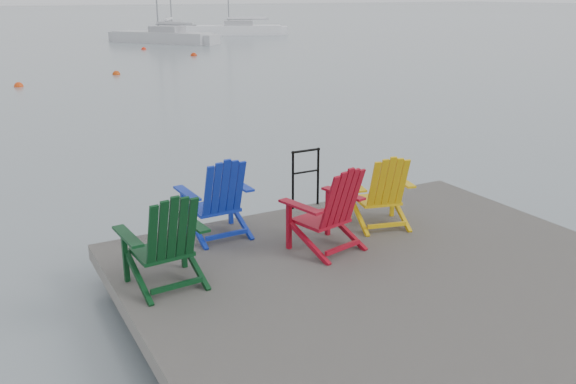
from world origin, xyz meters
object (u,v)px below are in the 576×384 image
buoy_b (116,75)px  buoy_d (194,56)px  sailboat_near (164,38)px  chair_yellow (382,190)px  buoy_c (144,50)px  handrail (306,172)px  chair_red (329,208)px  chair_blue (218,197)px  chair_green (166,239)px  sailboat_mid (171,31)px  sailboat_far (234,31)px  buoy_a (19,87)px

buoy_b → buoy_d: buoy_d is taller
buoy_d → sailboat_near: bearing=81.8°
chair_yellow → buoy_c: bearing=93.2°
handrail → buoy_c: (6.99, 33.66, -1.04)m
buoy_b → buoy_c: size_ratio=1.09×
chair_red → buoy_d: 30.96m
sailboat_near → chair_blue: bearing=-142.3°
chair_green → buoy_c: (9.68, 35.24, -1.06)m
chair_yellow → chair_green: bearing=-159.9°
chair_yellow → buoy_c: (6.49, 34.89, -1.03)m
handrail → buoy_c: size_ratio=2.69×
chair_blue → chair_yellow: 2.25m
chair_green → chair_blue: bearing=41.9°
sailboat_near → buoy_d: bearing=-134.0°
handrail → sailboat_mid: sailboat_mid is taller
chair_blue → chair_green: bearing=-136.0°
chair_green → buoy_b: bearing=74.0°
handrail → chair_blue: chair_blue is taller
sailboat_far → buoy_c: sailboat_far is taller
buoy_a → buoy_b: bearing=23.9°
chair_green → chair_yellow: 3.21m
chair_blue → buoy_c: chair_blue is taller
chair_yellow → sailboat_near: sailboat_near is taller
chair_red → sailboat_mid: bearing=60.9°
handrail → chair_yellow: chair_yellow is taller
chair_blue → buoy_b: 22.19m
handrail → buoy_a: 19.54m
handrail → buoy_b: size_ratio=2.47×
chair_yellow → buoy_a: 20.82m
sailboat_far → chair_green: bearing=178.5°
sailboat_mid → buoy_a: size_ratio=34.40×
sailboat_far → buoy_b: (-16.38, -23.62, -0.36)m
chair_yellow → handrail: bearing=125.9°
chair_blue → sailboat_near: sailboat_near is taller
sailboat_mid → buoy_d: bearing=-78.9°
sailboat_mid → buoy_c: bearing=-89.9°
chair_blue → sailboat_near: bearing=71.7°
sailboat_far → handrail: bearing=-179.4°
chair_red → buoy_c: 36.06m
buoy_b → buoy_c: bearing=68.7°
sailboat_far → chair_yellow: bearing=-178.3°
chair_red → sailboat_near: size_ratio=0.10×
buoy_b → handrail: bearing=-95.9°
handrail → buoy_a: bearing=96.5°
chair_green → buoy_c: bearing=70.7°
buoy_d → chair_yellow: bearing=-105.2°
chair_blue → sailboat_mid: 49.74m
sailboat_far → buoy_a: (-20.78, -25.57, -0.36)m
handrail → chair_green: chair_green is taller
chair_green → chair_yellow: size_ratio=1.06×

